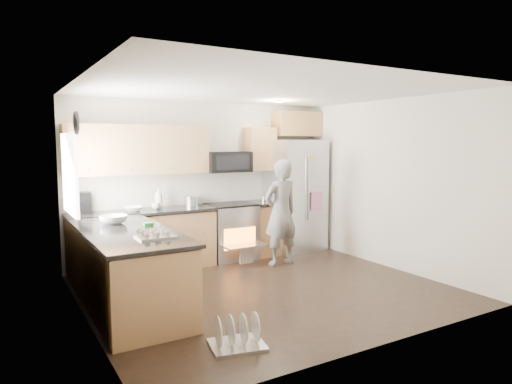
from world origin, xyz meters
TOP-DOWN VIEW (x-y plane):
  - ground at (0.00, 0.00)m, footprint 4.50×4.50m
  - room_shell at (-0.04, 0.02)m, footprint 4.54×4.04m
  - back_cabinet_run at (-0.58, 1.75)m, footprint 4.45×0.64m
  - peninsula at (-1.75, 0.25)m, footprint 0.96×2.36m
  - stove_range at (0.35, 1.69)m, footprint 0.76×0.97m
  - refrigerator at (1.65, 1.70)m, footprint 1.04×0.85m
  - person at (0.87, 0.96)m, footprint 0.64×0.45m
  - dish_rack at (-1.14, -1.33)m, footprint 0.58×0.51m

SIDE VIEW (x-z plane):
  - ground at x=0.00m, z-range 0.00..0.00m
  - dish_rack at x=-1.14m, z-range -0.07..0.24m
  - peninsula at x=-1.75m, z-range -0.05..0.98m
  - stove_range at x=0.35m, z-range -0.22..1.57m
  - person at x=0.87m, z-range 0.00..1.67m
  - back_cabinet_run at x=-0.58m, z-range -0.29..2.21m
  - refrigerator at x=1.65m, z-range 0.00..1.99m
  - room_shell at x=-0.04m, z-range 0.36..2.98m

